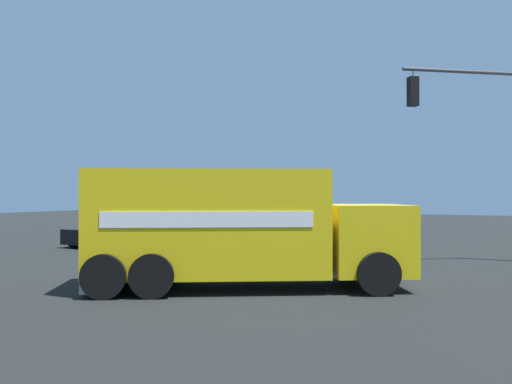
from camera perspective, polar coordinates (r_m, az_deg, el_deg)
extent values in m
plane|color=black|center=(15.28, 0.24, -8.94)|extent=(100.00, 100.00, 0.00)
cube|color=yellow|center=(13.38, -5.00, -3.20)|extent=(6.12, 4.86, 2.54)
cube|color=yellow|center=(13.89, 11.51, -4.83)|extent=(2.83, 3.02, 1.70)
cube|color=black|center=(14.11, 14.86, -3.37)|extent=(1.05, 1.80, 0.88)
cube|color=#B2B2B7|center=(13.86, -16.52, -9.03)|extent=(1.30, 2.11, 0.21)
cube|color=white|center=(14.58, -4.89, -2.45)|extent=(4.17, 2.33, 0.36)
cube|color=white|center=(12.17, -5.13, -2.89)|extent=(4.17, 2.33, 0.36)
cylinder|color=black|center=(15.14, 10.08, -7.11)|extent=(1.01, 0.73, 1.00)
cylinder|color=black|center=(12.77, 12.77, -8.40)|extent=(1.01, 0.73, 1.00)
cylinder|color=black|center=(14.79, -9.71, -7.27)|extent=(1.01, 0.73, 1.00)
cylinder|color=black|center=(12.35, -10.93, -8.68)|extent=(1.01, 0.73, 1.00)
cylinder|color=black|center=(14.94, -13.76, -7.20)|extent=(1.01, 0.73, 1.00)
cylinder|color=black|center=(12.52, -15.75, -8.55)|extent=(1.01, 0.73, 1.00)
cylinder|color=#38383D|center=(19.73, 21.75, 11.64)|extent=(4.03, 3.02, 0.12)
cylinder|color=#38383D|center=(18.67, 16.18, 11.93)|extent=(0.03, 0.03, 0.25)
cube|color=black|center=(18.56, 16.18, 10.12)|extent=(0.42, 0.42, 0.95)
sphere|color=red|center=(18.77, 15.93, 10.97)|extent=(0.20, 0.20, 0.20)
sphere|color=#EFA314|center=(18.71, 15.93, 10.04)|extent=(0.20, 0.20, 0.20)
sphere|color=#19CC4C|center=(18.66, 15.93, 9.11)|extent=(0.20, 0.20, 0.20)
cube|color=black|center=(25.44, -14.88, -4.34)|extent=(2.14, 4.43, 0.65)
cube|color=black|center=(25.51, -14.64, -3.03)|extent=(1.77, 2.53, 0.50)
cylinder|color=black|center=(23.81, -15.73, -5.04)|extent=(0.25, 0.63, 0.62)
cylinder|color=black|center=(25.15, -18.67, -4.78)|extent=(0.25, 0.63, 0.62)
cylinder|color=black|center=(25.86, -11.21, -4.66)|extent=(0.25, 0.63, 0.62)
cylinder|color=black|center=(27.11, -14.14, -4.46)|extent=(0.25, 0.63, 0.62)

